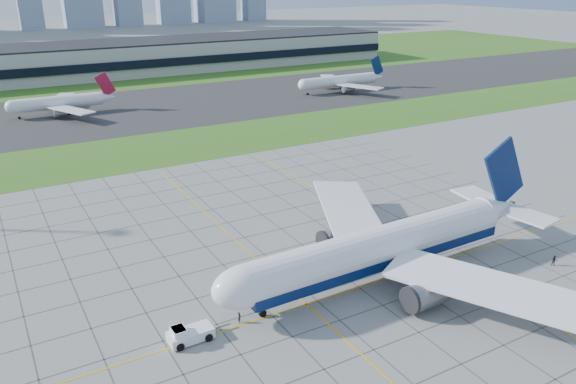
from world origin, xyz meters
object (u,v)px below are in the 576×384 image
Objects in this scene: pushback_tug at (188,334)px; crew_near at (239,317)px; distant_jet_2 at (340,81)px; distant_jet_1 at (60,102)px; airliner at (382,248)px; crew_far at (554,261)px.

pushback_tug reaches higher than crew_near.
crew_near is 0.04× the size of distant_jet_2.
crew_near is 150.58m from distant_jet_1.
airliner is 1.53× the size of distant_jet_2.
crew_far is 0.04× the size of distant_jet_1.
crew_near is at bearing -129.53° from distant_jet_2.
distant_jet_2 reaches higher than crew_near.
distant_jet_2 reaches higher than pushback_tug.
crew_far is at bearing -11.31° from pushback_tug.
crew_near is at bearing 179.25° from airliner.
pushback_tug is 5.29× the size of crew_near.
pushback_tug is at bearing 136.23° from crew_near.
distant_jet_1 is (-0.03, 150.54, 3.62)m from crew_near.
distant_jet_1 is at bearing 172.76° from distant_jet_2.
crew_far is 171.20m from distant_jet_1.
distant_jet_1 reaches higher than crew_far.
airliner is 152.54m from distant_jet_1.
airliner is 161.23m from distant_jet_2.
crew_far is (54.64, -11.66, 0.09)m from crew_near.
distant_jet_1 is at bearing 42.37° from crew_near.
distant_jet_2 is (120.42, 136.79, 3.36)m from pushback_tug.
airliner is at bearing -80.21° from distant_jet_1.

